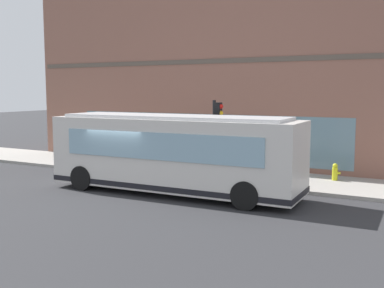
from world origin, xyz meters
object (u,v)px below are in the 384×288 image
at_px(city_bus_nearside, 173,154).
at_px(pedestrian_near_hydrant, 167,148).
at_px(newspaper_vending_box, 147,154).
at_px(fire_hydrant, 335,172).
at_px(pedestrian_walking_along_curb, 94,147).
at_px(traffic_light_near_corner, 217,124).
at_px(pedestrian_by_light_pole, 162,146).

relative_size(city_bus_nearside, pedestrian_near_hydrant, 5.77).
height_order(city_bus_nearside, newspaper_vending_box, city_bus_nearside).
xyz_separation_m(fire_hydrant, pedestrian_near_hydrant, (-0.84, 7.97, 0.65)).
relative_size(fire_hydrant, pedestrian_walking_along_curb, 0.47).
xyz_separation_m(city_bus_nearside, pedestrian_near_hydrant, (4.10, 2.75, -0.39)).
xyz_separation_m(traffic_light_near_corner, newspaper_vending_box, (2.57, 5.34, -1.96)).
relative_size(city_bus_nearside, traffic_light_near_corner, 2.92).
xyz_separation_m(traffic_light_near_corner, pedestrian_walking_along_curb, (0.98, 7.63, -1.52)).
distance_m(fire_hydrant, newspaper_vending_box, 9.93).
relative_size(pedestrian_walking_along_curb, pedestrian_by_light_pole, 0.91).
bearing_deg(pedestrian_by_light_pole, fire_hydrant, -90.39).
relative_size(city_bus_nearside, newspaper_vending_box, 11.22).
height_order(city_bus_nearside, fire_hydrant, city_bus_nearside).
bearing_deg(traffic_light_near_corner, pedestrian_by_light_pole, 61.03).
xyz_separation_m(fire_hydrant, pedestrian_walking_along_curb, (-1.31, 12.23, 0.53)).
bearing_deg(newspaper_vending_box, traffic_light_near_corner, -115.69).
relative_size(fire_hydrant, newspaper_vending_box, 0.82).
height_order(city_bus_nearside, pedestrian_by_light_pole, city_bus_nearside).
bearing_deg(fire_hydrant, pedestrian_by_light_pole, 89.61).
height_order(city_bus_nearside, pedestrian_near_hydrant, city_bus_nearside).
xyz_separation_m(fire_hydrant, pedestrian_by_light_pole, (0.06, 8.84, 0.64)).
relative_size(traffic_light_near_corner, pedestrian_walking_along_curb, 2.20).
distance_m(city_bus_nearside, traffic_light_near_corner, 2.90).
height_order(traffic_light_near_corner, pedestrian_walking_along_curb, traffic_light_near_corner).
bearing_deg(newspaper_vending_box, city_bus_nearside, -137.90).
relative_size(traffic_light_near_corner, pedestrian_by_light_pole, 1.99).
relative_size(pedestrian_by_light_pole, newspaper_vending_box, 1.93).
bearing_deg(newspaper_vending_box, pedestrian_near_hydrant, -119.64).
distance_m(traffic_light_near_corner, pedestrian_walking_along_curb, 7.84).
relative_size(pedestrian_near_hydrant, pedestrian_walking_along_curb, 1.11).
xyz_separation_m(pedestrian_walking_along_curb, newspaper_vending_box, (1.59, -2.30, -0.44)).
distance_m(city_bus_nearside, pedestrian_near_hydrant, 4.95).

